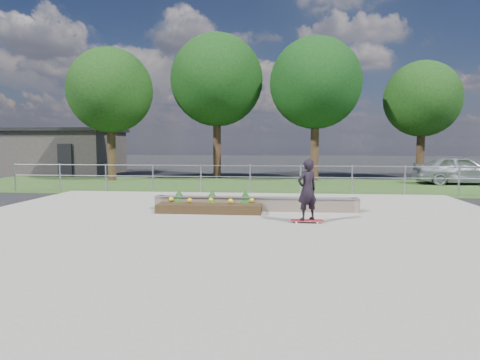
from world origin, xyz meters
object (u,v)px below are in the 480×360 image
object	(u,v)px
parked_car	(459,170)
grind_ledge	(255,204)
planter_bed	(211,205)
skateboarder	(307,190)

from	to	relation	value
parked_car	grind_ledge	bearing A→B (deg)	136.48
planter_bed	parked_car	size ratio (longest dim) A/B	0.70
grind_ledge	parked_car	distance (m)	13.43
skateboarder	parked_car	world-z (taller)	skateboarder
grind_ledge	parked_car	world-z (taller)	parked_car
planter_bed	skateboarder	world-z (taller)	skateboarder
skateboarder	grind_ledge	bearing A→B (deg)	127.20
skateboarder	parked_car	distance (m)	13.94
parked_car	planter_bed	bearing A→B (deg)	133.56
grind_ledge	skateboarder	size ratio (longest dim) A/B	3.76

